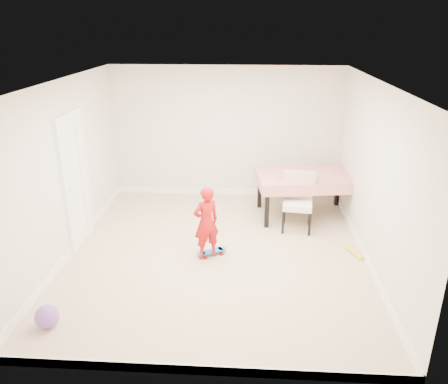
# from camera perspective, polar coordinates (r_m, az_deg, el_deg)

# --- Properties ---
(ground) EXTENTS (5.00, 5.00, 0.00)m
(ground) POSITION_cam_1_polar(r_m,az_deg,el_deg) (6.83, -0.95, -8.04)
(ground) COLOR #C7AB8A
(ground) RESTS_ON ground
(ceiling) EXTENTS (4.50, 5.00, 0.04)m
(ceiling) POSITION_cam_1_polar(r_m,az_deg,el_deg) (6.00, -1.11, 13.96)
(ceiling) COLOR white
(ceiling) RESTS_ON wall_back
(wall_back) EXTENTS (4.50, 0.04, 2.60)m
(wall_back) POSITION_cam_1_polar(r_m,az_deg,el_deg) (8.67, 0.29, 7.68)
(wall_back) COLOR silver
(wall_back) RESTS_ON ground
(wall_front) EXTENTS (4.50, 0.04, 2.60)m
(wall_front) POSITION_cam_1_polar(r_m,az_deg,el_deg) (4.04, -3.85, -9.22)
(wall_front) COLOR silver
(wall_front) RESTS_ON ground
(wall_left) EXTENTS (0.04, 5.00, 2.60)m
(wall_left) POSITION_cam_1_polar(r_m,az_deg,el_deg) (6.84, -20.01, 2.57)
(wall_left) COLOR silver
(wall_left) RESTS_ON ground
(wall_right) EXTENTS (0.04, 5.00, 2.60)m
(wall_right) POSITION_cam_1_polar(r_m,az_deg,el_deg) (6.51, 18.94, 1.80)
(wall_right) COLOR silver
(wall_right) RESTS_ON ground
(door) EXTENTS (0.11, 0.94, 2.11)m
(door) POSITION_cam_1_polar(r_m,az_deg,el_deg) (7.18, -18.78, 1.27)
(door) COLOR white
(door) RESTS_ON ground
(baseboard_back) EXTENTS (4.50, 0.02, 0.12)m
(baseboard_back) POSITION_cam_1_polar(r_m,az_deg,el_deg) (9.05, 0.28, 0.05)
(baseboard_back) COLOR white
(baseboard_back) RESTS_ON ground
(baseboard_front) EXTENTS (4.50, 0.02, 0.12)m
(baseboard_front) POSITION_cam_1_polar(r_m,az_deg,el_deg) (4.79, -3.47, -22.16)
(baseboard_front) COLOR white
(baseboard_front) RESTS_ON ground
(baseboard_left) EXTENTS (0.02, 5.00, 0.12)m
(baseboard_left) POSITION_cam_1_polar(r_m,az_deg,el_deg) (7.31, -18.87, -6.66)
(baseboard_left) COLOR white
(baseboard_left) RESTS_ON ground
(baseboard_right) EXTENTS (0.02, 5.00, 0.12)m
(baseboard_right) POSITION_cam_1_polar(r_m,az_deg,el_deg) (7.01, 17.81, -7.80)
(baseboard_right) COLOR white
(baseboard_right) RESTS_ON ground
(dining_table) EXTENTS (1.84, 1.29, 0.81)m
(dining_table) POSITION_cam_1_polar(r_m,az_deg,el_deg) (8.09, 10.46, -0.39)
(dining_table) COLOR red
(dining_table) RESTS_ON ground
(dining_chair) EXTENTS (0.61, 0.68, 0.99)m
(dining_chair) POSITION_cam_1_polar(r_m,az_deg,el_deg) (7.50, 9.60, -1.37)
(dining_chair) COLOR beige
(dining_chair) RESTS_ON ground
(skateboard) EXTENTS (0.52, 0.40, 0.07)m
(skateboard) POSITION_cam_1_polar(r_m,az_deg,el_deg) (6.78, -1.62, -7.94)
(skateboard) COLOR blue
(skateboard) RESTS_ON ground
(child) EXTENTS (0.49, 0.44, 1.11)m
(child) POSITION_cam_1_polar(r_m,az_deg,el_deg) (6.48, -2.34, -4.24)
(child) COLOR red
(child) RESTS_ON ground
(balloon) EXTENTS (0.28, 0.28, 0.28)m
(balloon) POSITION_cam_1_polar(r_m,az_deg,el_deg) (5.69, -22.13, -14.85)
(balloon) COLOR purple
(balloon) RESTS_ON ground
(foam_toy) EXTENTS (0.22, 0.39, 0.06)m
(foam_toy) POSITION_cam_1_polar(r_m,az_deg,el_deg) (7.09, 16.62, -7.58)
(foam_toy) COLOR yellow
(foam_toy) RESTS_ON ground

